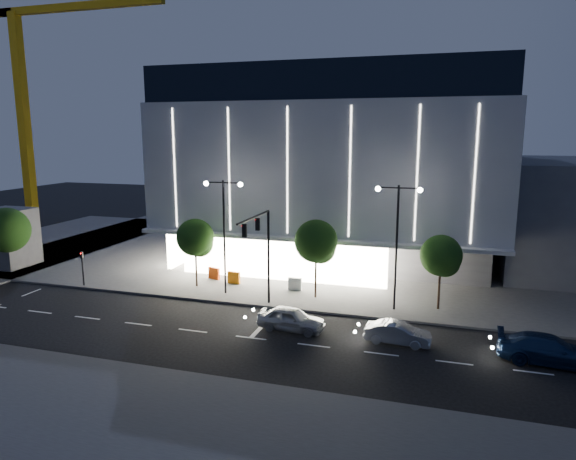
# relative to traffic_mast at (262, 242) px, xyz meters

# --- Properties ---
(ground) EXTENTS (160.00, 160.00, 0.00)m
(ground) POSITION_rel_traffic_mast_xyz_m (-1.00, -3.34, -5.03)
(ground) COLOR black
(ground) RESTS_ON ground
(sidewalk_museum) EXTENTS (70.00, 40.00, 0.15)m
(sidewalk_museum) POSITION_rel_traffic_mast_xyz_m (4.00, 20.66, -4.95)
(sidewalk_museum) COLOR #474747
(sidewalk_museum) RESTS_ON ground
(sidewalk_near) EXTENTS (70.00, 10.00, 0.15)m
(sidewalk_near) POSITION_rel_traffic_mast_xyz_m (4.00, -15.34, -4.95)
(sidewalk_near) COLOR #474747
(sidewalk_near) RESTS_ON ground
(museum) EXTENTS (30.00, 25.80, 18.00)m
(museum) POSITION_rel_traffic_mast_xyz_m (1.98, 18.97, 4.25)
(museum) COLOR #4C4C51
(museum) RESTS_ON ground
(traffic_mast) EXTENTS (0.33, 5.89, 7.07)m
(traffic_mast) POSITION_rel_traffic_mast_xyz_m (0.00, 0.00, 0.00)
(traffic_mast) COLOR black
(traffic_mast) RESTS_ON ground
(street_lamp_west) EXTENTS (3.16, 0.36, 9.00)m
(street_lamp_west) POSITION_rel_traffic_mast_xyz_m (-4.00, 2.66, 0.93)
(street_lamp_west) COLOR black
(street_lamp_west) RESTS_ON ground
(street_lamp_east) EXTENTS (3.16, 0.36, 9.00)m
(street_lamp_east) POSITION_rel_traffic_mast_xyz_m (9.00, 2.66, 0.93)
(street_lamp_east) COLOR black
(street_lamp_east) RESTS_ON ground
(ped_signal_far) EXTENTS (0.22, 0.24, 3.00)m
(ped_signal_far) POSITION_rel_traffic_mast_xyz_m (-16.00, 1.16, -3.14)
(ped_signal_far) COLOR black
(ped_signal_far) RESTS_ON ground
(tower_crane) EXTENTS (32.00, 2.00, 28.50)m
(tower_crane) POSITION_rel_traffic_mast_xyz_m (-41.92, 24.66, 15.48)
(tower_crane) COLOR gold
(tower_crane) RESTS_ON ground
(tree_left) EXTENTS (3.02, 3.02, 5.72)m
(tree_left) POSITION_rel_traffic_mast_xyz_m (-6.97, 3.68, -0.99)
(tree_left) COLOR black
(tree_left) RESTS_ON ground
(tree_mid) EXTENTS (3.25, 3.25, 6.15)m
(tree_mid) POSITION_rel_traffic_mast_xyz_m (3.03, 3.68, -0.69)
(tree_mid) COLOR black
(tree_mid) RESTS_ON ground
(tree_right) EXTENTS (2.91, 2.91, 5.51)m
(tree_right) POSITION_rel_traffic_mast_xyz_m (12.03, 3.68, -1.14)
(tree_right) COLOR black
(tree_right) RESTS_ON ground
(car_lead) EXTENTS (4.54, 2.14, 1.50)m
(car_lead) POSITION_rel_traffic_mast_xyz_m (3.01, -2.87, -4.28)
(car_lead) COLOR #A0A3A7
(car_lead) RESTS_ON ground
(car_second) EXTENTS (3.99, 1.59, 1.29)m
(car_second) POSITION_rel_traffic_mast_xyz_m (9.75, -3.05, -4.38)
(car_second) COLOR silver
(car_second) RESTS_ON ground
(car_third) EXTENTS (5.50, 2.51, 1.56)m
(car_third) POSITION_rel_traffic_mast_xyz_m (17.95, -3.36, -4.25)
(car_third) COLOR navy
(car_third) RESTS_ON ground
(barrier_a) EXTENTS (1.12, 0.56, 1.00)m
(barrier_a) POSITION_rel_traffic_mast_xyz_m (-6.52, 5.95, -4.38)
(barrier_a) COLOR #C4390A
(barrier_a) RESTS_ON sidewalk_museum
(barrier_c) EXTENTS (1.12, 0.40, 1.00)m
(barrier_c) POSITION_rel_traffic_mast_xyz_m (-4.38, 5.23, -4.38)
(barrier_c) COLOR orange
(barrier_c) RESTS_ON sidewalk_museum
(barrier_d) EXTENTS (1.11, 0.29, 1.00)m
(barrier_d) POSITION_rel_traffic_mast_xyz_m (1.00, 4.96, -4.38)
(barrier_d) COLOR silver
(barrier_d) RESTS_ON sidewalk_museum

